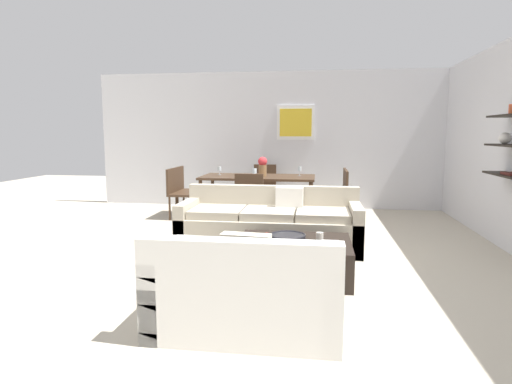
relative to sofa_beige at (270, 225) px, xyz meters
name	(u,v)px	position (x,y,z in m)	size (l,w,h in m)	color
ground_plane	(267,254)	(-0.01, -0.34, -0.29)	(18.00, 18.00, 0.00)	#BCB29E
back_wall_unit	(303,140)	(0.29, 3.19, 1.06)	(8.40, 0.09, 2.70)	silver
sofa_beige	(270,225)	(0.00, 0.00, 0.00)	(2.33, 0.90, 0.78)	#B2A893
loveseat_white	(247,291)	(0.08, -2.41, 0.00)	(1.42, 0.90, 0.78)	white
coffee_table	(294,259)	(0.37, -1.14, -0.10)	(1.18, 0.94, 0.38)	black
decorative_bowl	(288,237)	(0.30, -1.10, 0.12)	(0.38, 0.38, 0.06)	black
candle_jar	(320,236)	(0.64, -1.06, 0.13)	(0.08, 0.08, 0.08)	silver
apple_on_coffee_table	(267,236)	(0.09, -1.14, 0.13)	(0.08, 0.08, 0.08)	red
dining_table	(258,180)	(-0.43, 1.92, 0.39)	(1.96, 0.97, 0.75)	#422D1E
dining_chair_foot	(250,197)	(-0.43, 1.03, 0.21)	(0.44, 0.44, 0.88)	#422D1E
dining_chair_left_near	(178,190)	(-1.82, 1.70, 0.21)	(0.44, 0.44, 0.88)	#422D1E
dining_chair_head	(264,184)	(-0.43, 2.81, 0.21)	(0.44, 0.44, 0.88)	#422D1E
dining_chair_right_near	(339,193)	(0.96, 1.70, 0.21)	(0.44, 0.44, 0.88)	#422D1E
dining_chair_left_far	(185,187)	(-1.82, 2.14, 0.21)	(0.44, 0.44, 0.88)	#422D1E
dining_chair_right_far	(338,190)	(0.96, 2.14, 0.21)	(0.44, 0.44, 0.88)	#422D1E
wine_glass_left_far	(219,169)	(-1.15, 2.04, 0.56)	(0.06, 0.06, 0.15)	silver
wine_glass_foot	(255,171)	(-0.43, 1.50, 0.58)	(0.07, 0.07, 0.17)	silver
wine_glass_right_far	(300,169)	(0.29, 2.04, 0.57)	(0.06, 0.06, 0.16)	silver
centerpiece_vase	(263,166)	(-0.35, 1.90, 0.64)	(0.16, 0.16, 0.34)	olive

